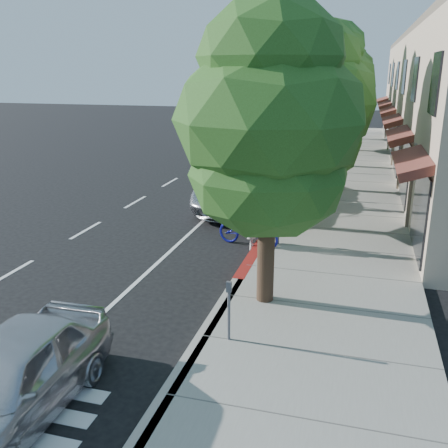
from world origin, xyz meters
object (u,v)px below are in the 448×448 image
(street_tree_1, at_px, (303,105))
(street_tree_3, at_px, (330,77))
(street_tree_5, at_px, (341,80))
(silver_suv, at_px, (248,186))
(street_tree_0, at_px, (269,124))
(pedestrian, at_px, (318,187))
(street_tree_4, at_px, (336,88))
(near_car_a, at_px, (8,379))
(street_tree_2, at_px, (320,88))
(cyclist, at_px, (253,217))
(bicycle, at_px, (248,230))
(dark_sedan, at_px, (263,176))
(dark_suv_far, at_px, (306,137))
(white_pickup, at_px, (282,141))

(street_tree_1, height_order, street_tree_3, street_tree_3)
(street_tree_5, relative_size, silver_suv, 1.18)
(street_tree_1, distance_m, street_tree_3, 12.02)
(street_tree_0, bearing_deg, pedestrian, 87.50)
(street_tree_5, bearing_deg, street_tree_4, -90.00)
(street_tree_1, bearing_deg, pedestrian, 82.40)
(near_car_a, bearing_deg, silver_suv, 86.01)
(street_tree_2, xyz_separation_m, cyclist, (-1.11, -8.21, -3.56))
(street_tree_1, bearing_deg, street_tree_5, 90.00)
(street_tree_2, bearing_deg, cyclist, -97.70)
(pedestrian, bearing_deg, street_tree_0, 75.56)
(street_tree_3, bearing_deg, bicycle, -95.28)
(street_tree_0, bearing_deg, street_tree_4, 90.00)
(silver_suv, xyz_separation_m, pedestrian, (2.74, 0.49, 0.04))
(dark_sedan, bearing_deg, cyclist, -79.90)
(bicycle, xyz_separation_m, dark_suv_far, (-0.61, 21.02, 0.24))
(white_pickup, bearing_deg, street_tree_2, -78.67)
(bicycle, bearing_deg, street_tree_0, -147.34)
(street_tree_1, height_order, street_tree_2, street_tree_2)
(street_tree_2, relative_size, dark_sedan, 1.58)
(street_tree_4, bearing_deg, near_car_a, -96.09)
(cyclist, height_order, silver_suv, cyclist)
(dark_suv_far, bearing_deg, street_tree_4, -31.51)
(street_tree_2, xyz_separation_m, street_tree_4, (0.00, 12.00, -0.40))
(near_car_a, bearing_deg, street_tree_1, 73.54)
(street_tree_4, bearing_deg, dark_suv_far, 153.13)
(dark_suv_far, bearing_deg, street_tree_5, 64.60)
(street_tree_3, height_order, silver_suv, street_tree_3)
(silver_suv, bearing_deg, near_car_a, -87.77)
(street_tree_4, bearing_deg, street_tree_3, -90.00)
(street_tree_3, height_order, pedestrian, street_tree_3)
(white_pickup, bearing_deg, street_tree_3, -58.01)
(street_tree_2, height_order, near_car_a, street_tree_2)
(street_tree_2, distance_m, street_tree_3, 6.01)
(cyclist, distance_m, bicycle, 0.52)
(street_tree_3, xyz_separation_m, near_car_a, (-3.10, -23.06, -4.22))
(street_tree_4, relative_size, street_tree_5, 0.93)
(white_pickup, bearing_deg, street_tree_5, 62.94)
(cyclist, height_order, dark_sedan, cyclist)
(street_tree_0, height_order, street_tree_3, street_tree_3)
(silver_suv, bearing_deg, street_tree_1, -40.64)
(street_tree_0, distance_m, street_tree_3, 18.01)
(street_tree_0, relative_size, street_tree_2, 0.91)
(bicycle, xyz_separation_m, pedestrian, (1.69, 4.98, 0.38))
(street_tree_2, bearing_deg, bicycle, -99.17)
(dark_suv_far, height_order, pedestrian, pedestrian)
(street_tree_0, bearing_deg, near_car_a, -121.51)
(silver_suv, height_order, dark_suv_far, silver_suv)
(street_tree_1, height_order, dark_suv_far, street_tree_1)
(cyclist, distance_m, near_car_a, 9.07)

